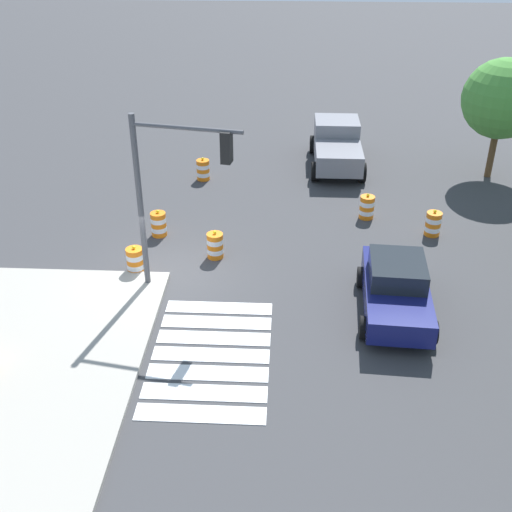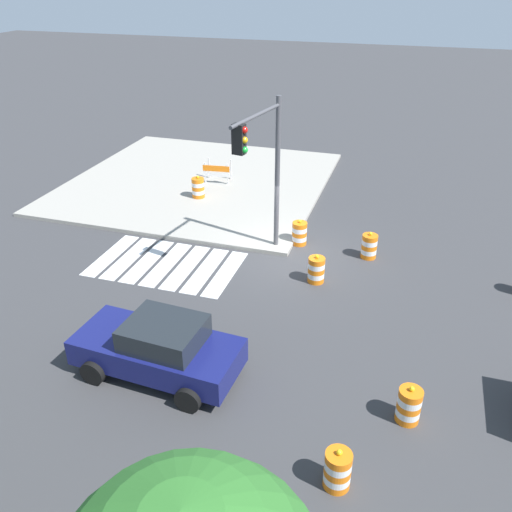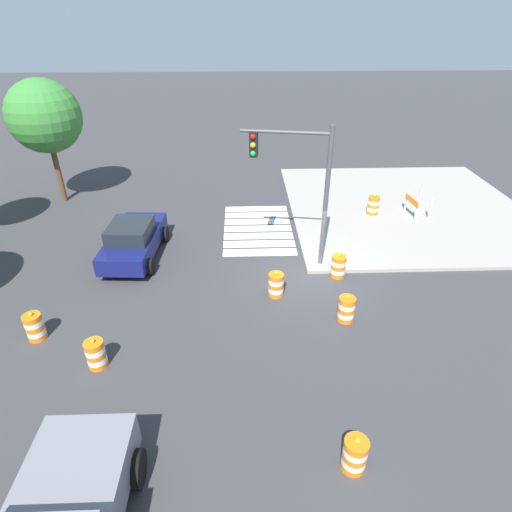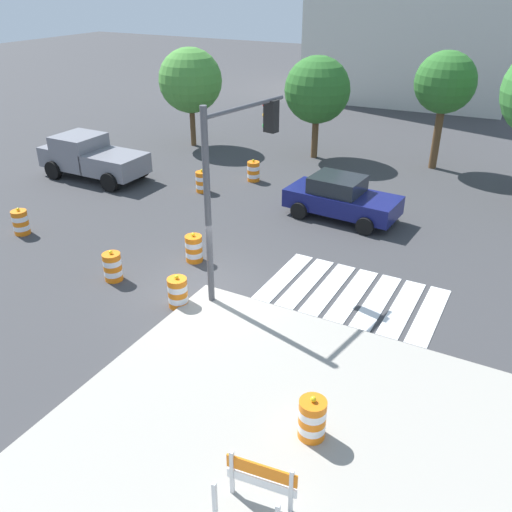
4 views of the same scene
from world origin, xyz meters
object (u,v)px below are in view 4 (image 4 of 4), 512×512
traffic_light_pole (235,164)px  street_tree_streetside_mid (445,83)px  traffic_barrel_median_far (113,267)px  sports_car (341,198)px  traffic_barrel_far_curb (202,182)px  traffic_barrel_on_sidewalk (312,419)px  construction_barricade (258,485)px  traffic_barrel_lane_center (253,171)px  street_tree_streetside_near (190,81)px  traffic_barrel_near_corner (21,222)px  pickup_truck (90,157)px  traffic_barrel_crosswalk_end (178,292)px  traffic_barrel_median_near (194,248)px  street_tree_streetside_far (317,90)px

traffic_light_pole → street_tree_streetside_mid: traffic_light_pole is taller
traffic_barrel_median_far → traffic_light_pole: size_ratio=0.19×
sports_car → traffic_barrel_far_curb: size_ratio=4.32×
traffic_barrel_on_sidewalk → construction_barricade: (-0.15, -1.99, 0.12)m
traffic_barrel_lane_center → traffic_barrel_median_far: bearing=-87.0°
street_tree_streetside_near → traffic_barrel_near_corner: bearing=-85.4°
construction_barricade → pickup_truck: bearing=141.8°
traffic_barrel_far_curb → traffic_light_pole: (5.44, -6.33, 3.46)m
traffic_barrel_crosswalk_end → traffic_barrel_lane_center: bearing=107.2°
traffic_barrel_median_near → traffic_barrel_on_sidewalk: bearing=-39.5°
traffic_barrel_crosswalk_end → traffic_light_pole: traffic_light_pole is taller
pickup_truck → traffic_barrel_median_near: 10.05m
street_tree_streetside_far → traffic_barrel_far_curb: bearing=-108.3°
street_tree_streetside_mid → street_tree_streetside_far: size_ratio=1.09×
traffic_barrel_on_sidewalk → traffic_barrel_lane_center: bearing=123.0°
traffic_barrel_median_far → traffic_barrel_on_sidewalk: bearing=-21.4°
sports_car → traffic_barrel_lane_center: sports_car is taller
pickup_truck → street_tree_streetside_mid: (13.67, 8.98, 3.04)m
sports_car → traffic_barrel_on_sidewalk: bearing=-72.2°
pickup_truck → traffic_barrel_median_near: pickup_truck is taller
traffic_barrel_near_corner → traffic_barrel_lane_center: bearing=62.5°
pickup_truck → traffic_light_pole: size_ratio=0.94×
traffic_barrel_lane_center → traffic_barrel_on_sidewalk: (8.53, -13.13, 0.15)m
construction_barricade → street_tree_streetside_far: bearing=110.4°
traffic_barrel_far_curb → street_tree_streetside_mid: street_tree_streetside_mid is taller
traffic_barrel_median_near → street_tree_streetside_far: street_tree_streetside_far is taller
street_tree_streetside_mid → street_tree_streetside_near: bearing=-169.5°
sports_car → traffic_barrel_far_curb: (-6.26, -0.20, -0.36)m
traffic_barrel_median_far → street_tree_streetside_mid: 17.41m
traffic_barrel_near_corner → street_tree_streetside_mid: street_tree_streetside_mid is taller
sports_car → traffic_barrel_median_far: bearing=-119.3°
traffic_barrel_lane_center → street_tree_streetside_far: size_ratio=0.20×
traffic_barrel_far_curb → pickup_truck: bearing=-171.3°
pickup_truck → traffic_barrel_on_sidewalk: size_ratio=5.06×
pickup_truck → construction_barricade: pickup_truck is taller
traffic_barrel_on_sidewalk → pickup_truck: bearing=147.0°
pickup_truck → traffic_barrel_on_sidewalk: 18.36m
pickup_truck → traffic_barrel_near_corner: 6.30m
traffic_barrel_far_curb → traffic_light_pole: size_ratio=0.19×
traffic_barrel_median_far → traffic_barrel_crosswalk_end: bearing=-6.1°
sports_car → construction_barricade: size_ratio=3.34×
traffic_barrel_near_corner → street_tree_streetside_far: 15.13m
traffic_barrel_median_near → traffic_light_pole: bearing=-21.5°
street_tree_streetside_far → traffic_barrel_median_near: bearing=-85.4°
pickup_truck → traffic_light_pole: (11.02, -5.47, 2.94)m
traffic_barrel_near_corner → construction_barricade: construction_barricade is taller
street_tree_streetside_near → traffic_barrel_lane_center: bearing=-31.7°
street_tree_streetside_near → street_tree_streetside_far: street_tree_streetside_near is taller
pickup_truck → street_tree_streetside_mid: 16.63m
traffic_barrel_near_corner → traffic_barrel_median_far: (5.23, -0.98, 0.00)m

